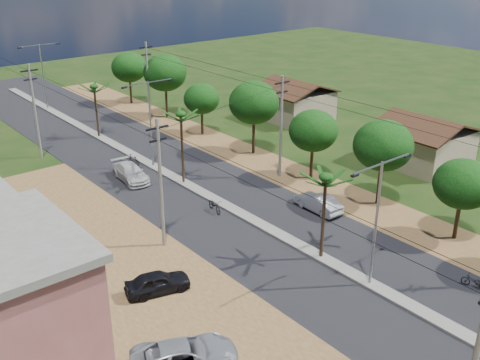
# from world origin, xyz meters

# --- Properties ---
(ground) EXTENTS (160.00, 160.00, 0.00)m
(ground) POSITION_xyz_m (0.00, 0.00, 0.00)
(ground) COLOR black
(ground) RESTS_ON ground
(road) EXTENTS (12.00, 110.00, 0.04)m
(road) POSITION_xyz_m (0.00, 15.00, 0.02)
(road) COLOR black
(road) RESTS_ON ground
(median) EXTENTS (1.00, 90.00, 0.18)m
(median) POSITION_xyz_m (0.00, 18.00, 0.09)
(median) COLOR #605E56
(median) RESTS_ON ground
(dirt_lot_west) EXTENTS (18.00, 46.00, 0.04)m
(dirt_lot_west) POSITION_xyz_m (-15.00, 8.00, 0.02)
(dirt_lot_west) COLOR brown
(dirt_lot_west) RESTS_ON ground
(dirt_shoulder_east) EXTENTS (5.00, 90.00, 0.03)m
(dirt_shoulder_east) POSITION_xyz_m (8.50, 15.00, 0.01)
(dirt_shoulder_east) COLOR brown
(dirt_shoulder_east) RESTS_ON ground
(house_east_near) EXTENTS (7.60, 7.50, 4.60)m
(house_east_near) POSITION_xyz_m (20.00, 10.00, 2.39)
(house_east_near) COLOR tan
(house_east_near) RESTS_ON ground
(house_east_far) EXTENTS (7.60, 7.50, 4.60)m
(house_east_far) POSITION_xyz_m (21.00, 28.00, 2.39)
(house_east_far) COLOR tan
(house_east_far) RESTS_ON ground
(tree_east_b) EXTENTS (4.00, 4.00, 5.83)m
(tree_east_b) POSITION_xyz_m (9.30, 0.00, 4.11)
(tree_east_b) COLOR black
(tree_east_b) RESTS_ON ground
(tree_east_c) EXTENTS (4.60, 4.60, 6.83)m
(tree_east_c) POSITION_xyz_m (9.70, 7.00, 4.86)
(tree_east_c) COLOR black
(tree_east_c) RESTS_ON ground
(tree_east_d) EXTENTS (4.20, 4.20, 6.13)m
(tree_east_d) POSITION_xyz_m (9.40, 14.00, 4.34)
(tree_east_d) COLOR black
(tree_east_d) RESTS_ON ground
(tree_east_e) EXTENTS (4.80, 4.80, 7.14)m
(tree_east_e) POSITION_xyz_m (9.60, 22.00, 5.09)
(tree_east_e) COLOR black
(tree_east_e) RESTS_ON ground
(tree_east_f) EXTENTS (3.80, 3.80, 5.52)m
(tree_east_f) POSITION_xyz_m (9.20, 30.00, 3.89)
(tree_east_f) COLOR black
(tree_east_f) RESTS_ON ground
(tree_east_g) EXTENTS (5.00, 5.00, 7.38)m
(tree_east_g) POSITION_xyz_m (9.80, 38.00, 5.24)
(tree_east_g) COLOR black
(tree_east_g) RESTS_ON ground
(tree_east_h) EXTENTS (4.40, 4.40, 6.52)m
(tree_east_h) POSITION_xyz_m (9.50, 46.00, 4.64)
(tree_east_h) COLOR black
(tree_east_h) RESTS_ON ground
(palm_median_near) EXTENTS (2.00, 2.00, 6.15)m
(palm_median_near) POSITION_xyz_m (0.00, 4.00, 5.54)
(palm_median_near) COLOR black
(palm_median_near) RESTS_ON ground
(palm_median_mid) EXTENTS (2.00, 2.00, 6.55)m
(palm_median_mid) POSITION_xyz_m (0.00, 20.00, 5.90)
(palm_median_mid) COLOR black
(palm_median_mid) RESTS_ON ground
(palm_median_far) EXTENTS (2.00, 2.00, 5.85)m
(palm_median_far) POSITION_xyz_m (0.00, 36.00, 5.26)
(palm_median_far) COLOR black
(palm_median_far) RESTS_ON ground
(streetlight_near) EXTENTS (5.10, 0.18, 8.00)m
(streetlight_near) POSITION_xyz_m (0.00, 0.00, 4.79)
(streetlight_near) COLOR gray
(streetlight_near) RESTS_ON ground
(streetlight_mid) EXTENTS (5.10, 0.18, 8.00)m
(streetlight_mid) POSITION_xyz_m (0.00, 25.00, 4.79)
(streetlight_mid) COLOR gray
(streetlight_mid) RESTS_ON ground
(streetlight_far) EXTENTS (5.10, 0.18, 8.00)m
(streetlight_far) POSITION_xyz_m (0.00, 50.00, 4.79)
(streetlight_far) COLOR gray
(streetlight_far) RESTS_ON ground
(utility_pole_w_b) EXTENTS (1.60, 0.24, 9.00)m
(utility_pole_w_b) POSITION_xyz_m (-7.00, 12.00, 4.76)
(utility_pole_w_b) COLOR #605E56
(utility_pole_w_b) RESTS_ON ground
(utility_pole_w_c) EXTENTS (1.60, 0.24, 9.00)m
(utility_pole_w_c) POSITION_xyz_m (-7.00, 34.00, 4.76)
(utility_pole_w_c) COLOR #605E56
(utility_pole_w_c) RESTS_ON ground
(utility_pole_e_b) EXTENTS (1.60, 0.24, 9.00)m
(utility_pole_e_b) POSITION_xyz_m (7.50, 16.00, 4.76)
(utility_pole_e_b) COLOR #605E56
(utility_pole_e_b) RESTS_ON ground
(utility_pole_e_c) EXTENTS (1.60, 0.24, 9.00)m
(utility_pole_e_c) POSITION_xyz_m (7.50, 38.00, 4.76)
(utility_pole_e_c) COLOR #605E56
(utility_pole_e_c) RESTS_ON ground
(car_silver_mid) EXTENTS (1.64, 4.19, 1.36)m
(car_silver_mid) POSITION_xyz_m (5.00, 9.00, 0.68)
(car_silver_mid) COLOR #96999D
(car_silver_mid) RESTS_ON ground
(car_white_far) EXTENTS (2.46, 5.00, 1.40)m
(car_white_far) POSITION_xyz_m (-3.15, 23.49, 0.70)
(car_white_far) COLOR #AEAEA9
(car_white_far) RESTS_ON ground
(car_parked_silver) EXTENTS (5.72, 4.28, 1.44)m
(car_parked_silver) POSITION_xyz_m (-12.67, 1.11, 0.72)
(car_parked_silver) COLOR #96999D
(car_parked_silver) RESTS_ON ground
(car_parked_dark) EXTENTS (4.11, 2.47, 1.31)m
(car_parked_dark) POSITION_xyz_m (-10.27, 7.47, 0.65)
(car_parked_dark) COLOR black
(car_parked_dark) RESTS_ON ground
(moto_rider_east) EXTENTS (0.91, 1.71, 0.85)m
(moto_rider_east) POSITION_xyz_m (4.54, -4.19, 0.43)
(moto_rider_east) COLOR black
(moto_rider_east) RESTS_ON ground
(moto_rider_west_a) EXTENTS (1.02, 2.02, 1.01)m
(moto_rider_west_a) POSITION_xyz_m (-1.20, 13.96, 0.51)
(moto_rider_west_a) COLOR black
(moto_rider_west_a) RESTS_ON ground
(moto_rider_west_b) EXTENTS (0.87, 1.72, 0.99)m
(moto_rider_west_b) POSITION_xyz_m (-1.20, 26.57, 0.50)
(moto_rider_west_b) COLOR black
(moto_rider_west_b) RESTS_ON ground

